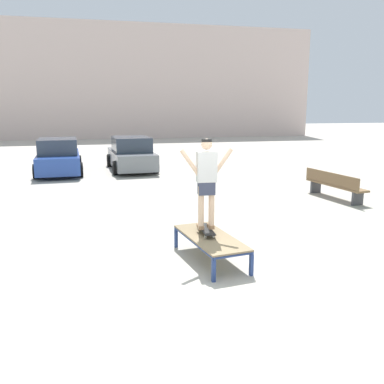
# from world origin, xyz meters

# --- Properties ---
(ground_plane) EXTENTS (120.00, 120.00, 0.00)m
(ground_plane) POSITION_xyz_m (0.00, 0.00, 0.00)
(ground_plane) COLOR #B2AA9E
(building_facade) EXTENTS (36.15, 4.00, 10.03)m
(building_facade) POSITION_xyz_m (0.54, 33.93, 5.02)
(building_facade) COLOR beige
(building_facade) RESTS_ON ground
(skate_box) EXTENTS (1.03, 1.99, 0.46)m
(skate_box) POSITION_xyz_m (0.20, 0.99, 0.41)
(skate_box) COLOR navy
(skate_box) RESTS_ON ground
(skateboard) EXTENTS (0.23, 0.81, 0.09)m
(skateboard) POSITION_xyz_m (0.17, 1.19, 0.54)
(skateboard) COLOR black
(skateboard) RESTS_ON skate_box
(skater) EXTENTS (1.00, 0.29, 1.69)m
(skater) POSITION_xyz_m (0.17, 1.19, 1.53)
(skater) COLOR beige
(skater) RESTS_ON skateboard
(car_blue) EXTENTS (2.08, 4.28, 1.50)m
(car_blue) POSITION_xyz_m (-3.36, 12.46, 0.69)
(car_blue) COLOR #28479E
(car_blue) RESTS_ON ground
(car_grey) EXTENTS (2.12, 4.30, 1.50)m
(car_grey) POSITION_xyz_m (-0.24, 12.73, 0.69)
(car_grey) COLOR slate
(car_grey) RESTS_ON ground
(park_bench) EXTENTS (0.78, 2.44, 0.83)m
(park_bench) POSITION_xyz_m (5.37, 5.24, 0.45)
(park_bench) COLOR brown
(park_bench) RESTS_ON ground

